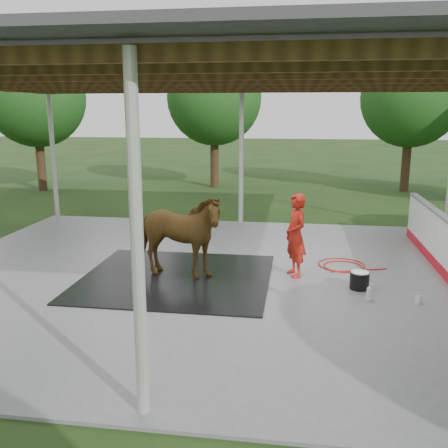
# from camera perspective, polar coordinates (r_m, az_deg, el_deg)

# --- Properties ---
(ground) EXTENTS (100.00, 100.00, 0.00)m
(ground) POSITION_cam_1_polar(r_m,az_deg,el_deg) (10.14, -1.13, -6.13)
(ground) COLOR #1E3814
(concrete_slab) EXTENTS (12.00, 10.00, 0.05)m
(concrete_slab) POSITION_cam_1_polar(r_m,az_deg,el_deg) (10.13, -1.13, -6.00)
(concrete_slab) COLOR slate
(concrete_slab) RESTS_ON ground
(pavilion_structure) EXTENTS (12.60, 10.60, 4.05)m
(pavilion_structure) POSITION_cam_1_polar(r_m,az_deg,el_deg) (9.61, -1.24, 16.83)
(pavilion_structure) COLOR beige
(pavilion_structure) RESTS_ON ground
(tree_belt) EXTENTS (28.00, 28.00, 5.80)m
(tree_belt) POSITION_cam_1_polar(r_m,az_deg,el_deg) (10.44, 1.31, 15.54)
(tree_belt) COLOR #382314
(tree_belt) RESTS_ON ground
(rubber_mat) EXTENTS (3.68, 3.45, 0.03)m
(rubber_mat) POSITION_cam_1_polar(r_m,az_deg,el_deg) (10.00, -5.47, -6.09)
(rubber_mat) COLOR black
(rubber_mat) RESTS_ON concrete_slab
(horse) EXTENTS (2.09, 1.16, 1.68)m
(horse) POSITION_cam_1_polar(r_m,az_deg,el_deg) (9.75, -5.58, -1.35)
(horse) COLOR brown
(horse) RESTS_ON rubber_mat
(handler) EXTENTS (0.62, 0.72, 1.67)m
(handler) POSITION_cam_1_polar(r_m,az_deg,el_deg) (9.98, 8.20, -1.28)
(handler) COLOR red
(handler) RESTS_ON concrete_slab
(wash_bucket) EXTENTS (0.36, 0.36, 0.33)m
(wash_bucket) POSITION_cam_1_polar(r_m,az_deg,el_deg) (9.67, 15.22, -6.20)
(wash_bucket) COLOR black
(wash_bucket) RESTS_ON concrete_slab
(soap_bottle_a) EXTENTS (0.17, 0.17, 0.32)m
(soap_bottle_a) POSITION_cam_1_polar(r_m,az_deg,el_deg) (9.15, 16.32, -7.45)
(soap_bottle_a) COLOR silver
(soap_bottle_a) RESTS_ON concrete_slab
(soap_bottle_b) EXTENTS (0.13, 0.13, 0.20)m
(soap_bottle_b) POSITION_cam_1_polar(r_m,az_deg,el_deg) (9.31, 21.34, -7.85)
(soap_bottle_b) COLOR #338CD8
(soap_bottle_b) RESTS_ON concrete_slab
(hose_coil) EXTENTS (1.43, 1.03, 0.02)m
(hose_coil) POSITION_cam_1_polar(r_m,az_deg,el_deg) (10.99, 13.39, -4.64)
(hose_coil) COLOR red
(hose_coil) RESTS_ON concrete_slab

